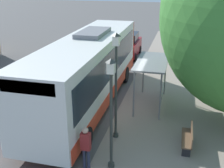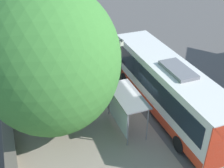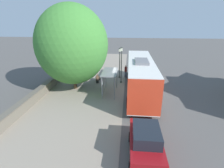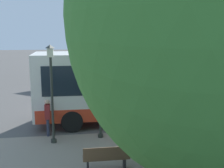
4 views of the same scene
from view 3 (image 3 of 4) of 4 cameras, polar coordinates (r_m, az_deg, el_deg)
name	(u,v)px [view 3 (image 3 of 4)]	position (r m, az deg, el deg)	size (l,w,h in m)	color
ground_plane	(124,91)	(19.67, 4.00, -2.18)	(120.00, 120.00, 0.00)	#514F4C
sidewalk_plaza	(85,89)	(20.25, -8.83, -1.67)	(9.00, 44.00, 0.02)	gray
stone_wall	(50,84)	(21.41, -19.48, 0.00)	(0.60, 20.00, 0.98)	#6B6356
bus	(140,75)	(18.76, 9.17, 2.82)	(2.70, 11.80, 3.78)	silver
bus_shelter	(108,76)	(18.22, -1.18, 2.77)	(1.54, 3.46, 2.45)	slate
pedestrian	(126,70)	(23.98, 4.51, 4.47)	(0.34, 0.22, 1.67)	#2D3347
bench	(98,78)	(22.38, -4.67, 1.93)	(0.40, 1.55, 0.88)	brown
street_lamp_near	(121,62)	(21.36, 3.08, 7.17)	(0.28, 0.28, 4.50)	#2D332D
street_lamp_far	(120,60)	(23.38, 2.52, 7.75)	(0.28, 0.28, 4.08)	#2D332D
shade_tree	(72,45)	(19.42, -12.89, 12.29)	(7.63, 7.63, 9.16)	brown
parked_car_behind_bus	(145,143)	(10.58, 10.86, -18.43)	(1.86, 3.98, 1.97)	maroon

